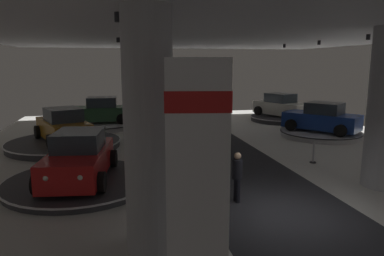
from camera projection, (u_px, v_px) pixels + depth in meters
name	position (u px, v px, depth m)	size (l,w,h in m)	color
ground	(286.00, 215.00, 10.25)	(24.00, 44.00, 0.06)	silver
ceiling_with_spotlights	(296.00, 14.00, 9.24)	(24.00, 44.00, 0.39)	silver
column_left	(149.00, 133.00, 7.92)	(1.10, 1.10, 5.50)	#ADADB2
brand_sign_pylon	(197.00, 179.00, 6.36)	(1.36, 0.85, 4.39)	slate
display_platform_far_left	(64.00, 144.00, 18.41)	(5.73, 5.73, 0.34)	#333338
display_car_far_left	(63.00, 126.00, 18.22)	(3.39, 4.57, 1.71)	#B77519
display_platform_mid_left	(80.00, 182.00, 12.67)	(5.29, 5.29, 0.24)	#333338
display_car_mid_left	(79.00, 158.00, 12.54)	(2.65, 4.39, 1.71)	red
display_platform_deep_right	(281.00, 118.00, 26.76)	(4.56, 4.56, 0.35)	#333338
display_car_deep_right	(281.00, 106.00, 26.62)	(3.43, 4.57, 1.71)	silver
display_platform_deep_left	(101.00, 124.00, 24.17)	(5.11, 5.11, 0.32)	#B7B7BC
display_car_deep_left	(101.00, 111.00, 24.02)	(4.29, 2.34, 1.71)	#2D5638
display_platform_far_right	(320.00, 133.00, 21.12)	(4.66, 4.66, 0.31)	#B7B7BC
display_car_far_right	(322.00, 118.00, 20.94)	(4.02, 4.41, 1.71)	navy
visitor_walking_near	(237.00, 174.00, 11.05)	(0.32, 0.32, 1.59)	black
stanchion_a	(313.00, 154.00, 15.49)	(0.28, 0.28, 1.01)	#333338
stanchion_b	(183.00, 199.00, 10.40)	(0.28, 0.28, 1.01)	#333338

